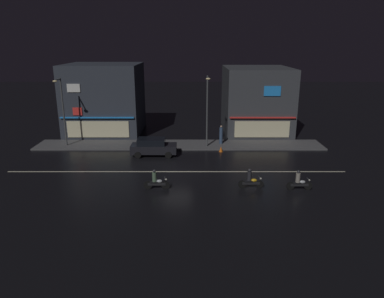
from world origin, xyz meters
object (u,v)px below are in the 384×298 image
streetlamp_mid (206,106)px  pedestrian_on_sidewalk (220,135)px  motorcycle_opposite_lane (298,182)px  motorcycle_following (155,181)px  streetlamp_west (61,107)px  traffic_cone (220,149)px  parked_car_near_kerb (152,147)px  motorcycle_lead (250,180)px

streetlamp_mid → pedestrian_on_sidewalk: streetlamp_mid is taller
motorcycle_opposite_lane → motorcycle_following: bearing=-3.5°
streetlamp_west → traffic_cone: size_ratio=12.48×
streetlamp_west → traffic_cone: 16.36m
streetlamp_mid → traffic_cone: streetlamp_mid is taller
streetlamp_west → motorcycle_opposite_lane: (20.73, -11.07, -3.57)m
pedestrian_on_sidewalk → parked_car_near_kerb: bearing=56.0°
traffic_cone → parked_car_near_kerb: bearing=-170.0°
streetlamp_mid → motorcycle_following: size_ratio=3.75×
pedestrian_on_sidewalk → motorcycle_opposite_lane: pedestrian_on_sidewalk is taller
pedestrian_on_sidewalk → streetlamp_west: bearing=30.6°
pedestrian_on_sidewalk → motorcycle_lead: bearing=123.9°
traffic_cone → motorcycle_lead: bearing=-80.9°
streetlamp_mid → pedestrian_on_sidewalk: bearing=37.1°
motorcycle_lead → motorcycle_opposite_lane: same height
streetlamp_mid → traffic_cone: 4.48m
pedestrian_on_sidewalk → motorcycle_lead: 11.67m
streetlamp_mid → streetlamp_west: bearing=178.8°
motorcycle_lead → traffic_cone: (-1.47, 9.11, -0.36)m
motorcycle_lead → streetlamp_west: bearing=-33.0°
motorcycle_lead → traffic_cone: 9.23m
parked_car_near_kerb → motorcycle_opposite_lane: bearing=144.2°
pedestrian_on_sidewalk → motorcycle_opposite_lane: (4.75, -11.92, -0.42)m
streetlamp_west → motorcycle_opposite_lane: bearing=-28.1°
parked_car_near_kerb → motorcycle_following: parked_car_near_kerb is taller
streetlamp_west → pedestrian_on_sidewalk: size_ratio=3.53×
motorcycle_lead → traffic_cone: bearing=-82.0°
pedestrian_on_sidewalk → traffic_cone: pedestrian_on_sidewalk is taller
traffic_cone → streetlamp_mid: bearing=135.2°
motorcycle_lead → motorcycle_opposite_lane: size_ratio=1.00×
parked_car_near_kerb → motorcycle_lead: size_ratio=2.26×
parked_car_near_kerb → motorcycle_opposite_lane: 14.15m
parked_car_near_kerb → motorcycle_following: bearing=97.3°
streetlamp_mid → traffic_cone: (1.34, -1.33, -4.06)m
pedestrian_on_sidewalk → parked_car_near_kerb: size_ratio=0.45×
streetlamp_west → motorcycle_lead: streetlamp_west is taller
streetlamp_west → motorcycle_following: streetlamp_west is taller
motorcycle_lead → motorcycle_opposite_lane: (3.47, -0.32, 0.00)m
pedestrian_on_sidewalk → motorcycle_following: 13.07m
motorcycle_following → traffic_cone: bearing=-128.3°
streetlamp_mid → motorcycle_opposite_lane: streetlamp_mid is taller
streetlamp_mid → motorcycle_following: (-4.15, -10.61, -3.71)m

